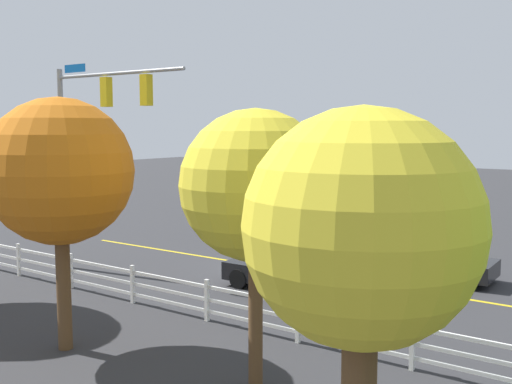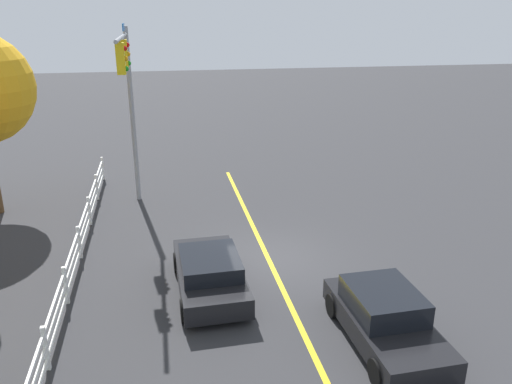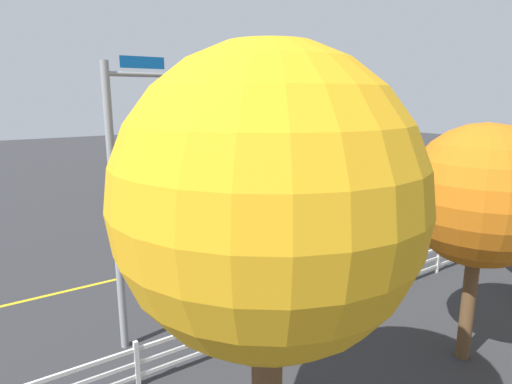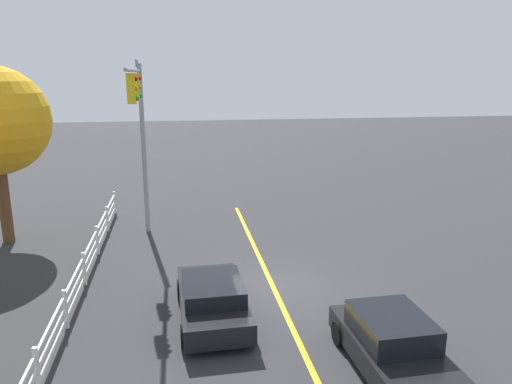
# 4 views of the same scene
# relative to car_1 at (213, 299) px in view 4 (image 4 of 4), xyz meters

# --- Properties ---
(ground_plane) EXTENTS (120.00, 120.00, 0.00)m
(ground_plane) POSITION_rel_car_1_xyz_m (1.70, -2.15, -0.63)
(ground_plane) COLOR #2D2D30
(lane_center_stripe) EXTENTS (28.00, 0.16, 0.01)m
(lane_center_stripe) POSITION_rel_car_1_xyz_m (-2.30, -2.15, -0.63)
(lane_center_stripe) COLOR gold
(lane_center_stripe) RESTS_ON ground_plane
(signal_assembly) EXTENTS (6.17, 0.38, 7.44)m
(signal_assembly) POSITION_rel_car_1_xyz_m (6.88, 2.26, 4.54)
(signal_assembly) COLOR gray
(signal_assembly) RESTS_ON ground_plane
(car_1) EXTENTS (4.21, 2.02, 1.26)m
(car_1) POSITION_rel_car_1_xyz_m (0.00, 0.00, 0.00)
(car_1) COLOR black
(car_1) RESTS_ON ground_plane
(car_2) EXTENTS (4.14, 1.98, 1.38)m
(car_2) POSITION_rel_car_1_xyz_m (-3.20, -4.02, 0.04)
(car_2) COLOR black
(car_2) RESTS_ON ground_plane
(white_rail_fence) EXTENTS (26.10, 0.10, 1.15)m
(white_rail_fence) POSITION_rel_car_1_xyz_m (-1.30, 4.05, -0.03)
(white_rail_fence) COLOR white
(white_rail_fence) RESTS_ON ground_plane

